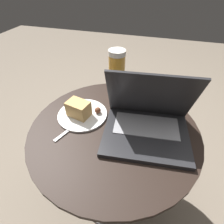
# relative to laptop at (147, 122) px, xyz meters

# --- Properties ---
(ground_plane) EXTENTS (6.00, 6.00, 0.00)m
(ground_plane) POSITION_rel_laptop_xyz_m (-0.13, -0.01, -0.61)
(ground_plane) COLOR #726656
(table) EXTENTS (0.68, 0.68, 0.56)m
(table) POSITION_rel_laptop_xyz_m (-0.13, -0.01, -0.22)
(table) COLOR #9E9EA3
(table) RESTS_ON ground_plane
(laptop) EXTENTS (0.35, 0.29, 0.25)m
(laptop) POSITION_rel_laptop_xyz_m (0.00, 0.00, 0.00)
(laptop) COLOR #232326
(laptop) RESTS_ON table
(beer_glass) EXTENTS (0.07, 0.07, 0.24)m
(beer_glass) POSITION_rel_laptop_xyz_m (-0.17, 0.17, 0.07)
(beer_glass) COLOR gold
(beer_glass) RESTS_ON table
(snack_plate) EXTENTS (0.21, 0.21, 0.08)m
(snack_plate) POSITION_rel_laptop_xyz_m (-0.28, 0.01, -0.03)
(snack_plate) COLOR white
(snack_plate) RESTS_ON table
(fork) EXTENTS (0.09, 0.19, 0.00)m
(fork) POSITION_rel_laptop_xyz_m (-0.28, -0.04, -0.05)
(fork) COLOR silver
(fork) RESTS_ON table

